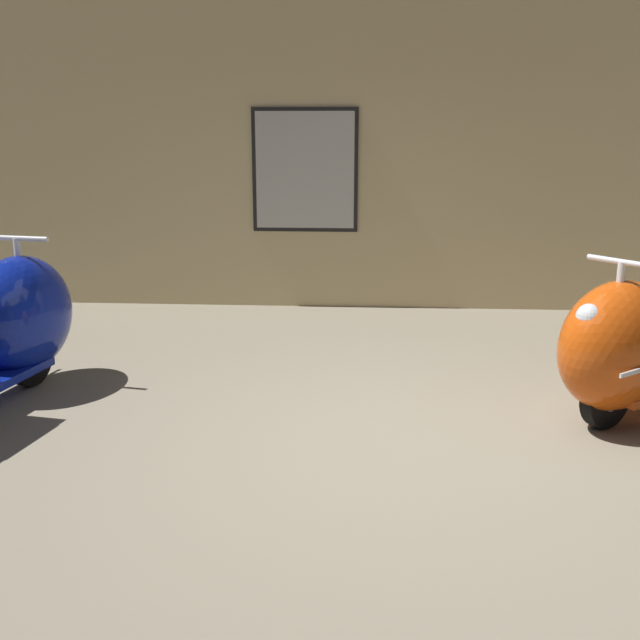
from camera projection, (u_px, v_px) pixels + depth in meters
ground_plane at (391, 457)px, 4.37m from camera, size 60.00×60.00×0.00m
showroom_back_wall at (399, 134)px, 7.75m from camera, size 18.00×0.63×3.68m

